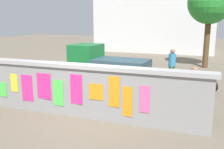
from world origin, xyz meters
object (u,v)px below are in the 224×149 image
at_px(bicycle_near, 36,88).
at_px(tree_roadside, 210,3).
at_px(bicycle_far, 151,95).
at_px(person_walking, 194,87).
at_px(motorcycle, 193,81).
at_px(person_bystander, 172,62).
at_px(auto_rickshaw_truck, 105,66).

bearing_deg(bicycle_near, tree_roadside, 55.29).
relative_size(bicycle_far, tree_roadside, 0.32).
bearing_deg(bicycle_far, tree_roadside, 77.61).
height_order(person_walking, tree_roadside, tree_roadside).
bearing_deg(person_walking, motorcycle, 92.39).
relative_size(motorcycle, tree_roadside, 0.36).
bearing_deg(tree_roadside, bicycle_far, -102.39).
distance_m(bicycle_near, person_walking, 5.85).
height_order(motorcycle, bicycle_far, bicycle_far).
bearing_deg(person_bystander, person_walking, -75.32).
relative_size(bicycle_near, tree_roadside, 0.32).
distance_m(bicycle_near, tree_roadside, 11.43).
distance_m(person_walking, tree_roadside, 9.58).
xyz_separation_m(auto_rickshaw_truck, person_bystander, (2.84, 1.54, 0.09)).
bearing_deg(auto_rickshaw_truck, bicycle_far, -38.82).
relative_size(motorcycle, bicycle_far, 1.11).
height_order(bicycle_near, bicycle_far, same).
relative_size(motorcycle, person_walking, 1.17).
height_order(person_bystander, tree_roadside, tree_roadside).
bearing_deg(person_walking, auto_rickshaw_truck, 143.86).
relative_size(auto_rickshaw_truck, person_bystander, 2.29).
xyz_separation_m(bicycle_far, person_bystander, (0.28, 3.60, 0.62)).
height_order(bicycle_near, person_walking, person_walking).
bearing_deg(motorcycle, person_walking, -87.61).
height_order(bicycle_near, person_bystander, person_bystander).
bearing_deg(person_walking, bicycle_near, 178.22).
distance_m(person_walking, person_bystander, 4.62).
distance_m(auto_rickshaw_truck, motorcycle, 3.91).
relative_size(bicycle_far, person_bystander, 1.06).
bearing_deg(auto_rickshaw_truck, motorcycle, 1.75).
xyz_separation_m(person_walking, tree_roadside, (0.36, 9.09, 2.99)).
xyz_separation_m(bicycle_near, tree_roadside, (6.17, 8.91, 3.61)).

